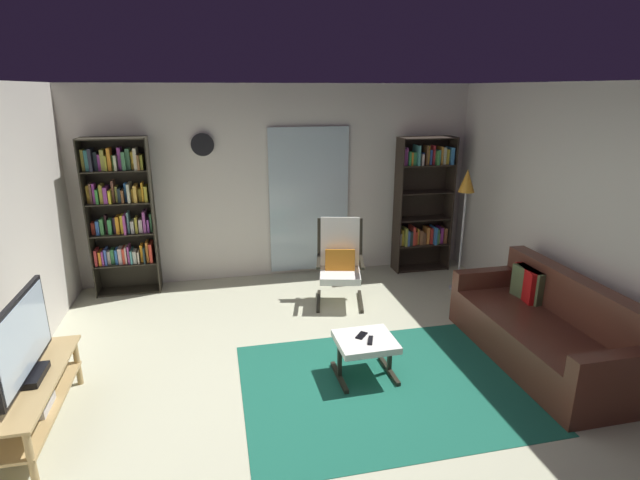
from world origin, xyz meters
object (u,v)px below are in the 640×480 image
object	(u,v)px
cell_phone	(361,335)
wall_clock	(202,145)
ottoman	(365,345)
tv_stand	(33,397)
bookshelf_near_tv	(121,211)
leather_sofa	(544,330)
floor_lamp_by_shelf	(466,193)
bookshelf_near_sofa	(423,203)
lounge_armchair	(340,259)
tv_remote	(370,340)
television	(23,342)

from	to	relation	value
cell_phone	wall_clock	bearing A→B (deg)	156.72
ottoman	wall_clock	distance (m)	3.39
tv_stand	cell_phone	xyz separation A→B (m)	(2.66, 0.24, 0.08)
bookshelf_near_tv	tv_stand	bearing A→B (deg)	-95.98
leather_sofa	ottoman	world-z (taller)	leather_sofa
floor_lamp_by_shelf	leather_sofa	bearing A→B (deg)	-90.88
leather_sofa	cell_phone	world-z (taller)	leather_sofa
bookshelf_near_tv	cell_phone	xyz separation A→B (m)	(2.37, -2.50, -0.69)
leather_sofa	tv_stand	bearing A→B (deg)	-178.60
bookshelf_near_sofa	leather_sofa	xyz separation A→B (m)	(0.16, -2.61, -0.68)
bookshelf_near_sofa	lounge_armchair	distance (m)	1.71
tv_stand	leather_sofa	world-z (taller)	leather_sofa
bookshelf_near_sofa	ottoman	world-z (taller)	bookshelf_near_sofa
ottoman	tv_remote	distance (m)	0.10
television	leather_sofa	world-z (taller)	television
leather_sofa	wall_clock	world-z (taller)	wall_clock
television	tv_remote	bearing A→B (deg)	2.52
television	bookshelf_near_tv	xyz separation A→B (m)	(0.28, 2.73, 0.31)
lounge_armchair	floor_lamp_by_shelf	world-z (taller)	floor_lamp_by_shelf
tv_stand	bookshelf_near_tv	xyz separation A→B (m)	(0.29, 2.74, 0.77)
bookshelf_near_sofa	cell_phone	bearing A→B (deg)	-123.66
tv_stand	tv_remote	distance (m)	2.71
bookshelf_near_tv	lounge_armchair	size ratio (longest dim) A/B	1.94
ottoman	television	bearing A→B (deg)	-176.27
leather_sofa	tv_remote	bearing A→B (deg)	179.40
floor_lamp_by_shelf	television	bearing A→B (deg)	-157.46
leather_sofa	lounge_armchair	xyz separation A→B (m)	(-1.58, 1.78, 0.23)
bookshelf_near_sofa	cell_phone	distance (m)	3.04
bookshelf_near_sofa	wall_clock	world-z (taller)	wall_clock
bookshelf_near_sofa	cell_phone	world-z (taller)	bookshelf_near_sofa
lounge_armchair	cell_phone	distance (m)	1.67
ottoman	lounge_armchair	bearing A→B (deg)	83.13
floor_lamp_by_shelf	cell_phone	bearing A→B (deg)	-138.30
tv_stand	bookshelf_near_sofa	xyz separation A→B (m)	(4.31, 2.72, 0.68)
bookshelf_near_sofa	cell_phone	xyz separation A→B (m)	(-1.65, -2.48, -0.60)
tv_stand	leather_sofa	size ratio (longest dim) A/B	0.66
bookshelf_near_sofa	lounge_armchair	size ratio (longest dim) A/B	1.86
tv_stand	cell_phone	distance (m)	2.67
tv_remote	wall_clock	world-z (taller)	wall_clock
lounge_armchair	wall_clock	bearing A→B (deg)	147.47
lounge_armchair	bookshelf_near_tv	bearing A→B (deg)	161.93
ottoman	tv_remote	bearing A→B (deg)	-63.57
bookshelf_near_tv	tv_remote	bearing A→B (deg)	-47.12
lounge_armchair	wall_clock	xyz separation A→B (m)	(-1.56, 1.00, 1.32)
tv_remote	television	bearing A→B (deg)	-155.81
bookshelf_near_sofa	ottoman	size ratio (longest dim) A/B	3.60
television	leather_sofa	xyz separation A→B (m)	(4.46, 0.10, -0.47)
tv_stand	bookshelf_near_tv	world-z (taller)	bookshelf_near_tv
leather_sofa	tv_remote	world-z (taller)	leather_sofa
television	floor_lamp_by_shelf	xyz separation A→B (m)	(4.49, 1.86, 0.53)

